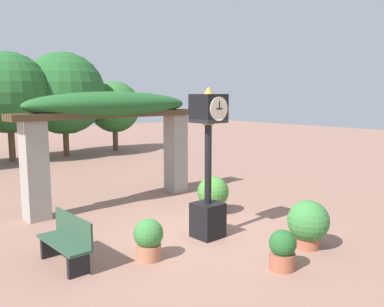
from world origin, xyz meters
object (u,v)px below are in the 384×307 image
pedestal_clock (208,168)px  potted_plant_far_left (283,250)px  potted_plant_near_right (148,239)px  park_bench (67,242)px  potted_plant_near_left (213,193)px  potted_plant_far_right (308,223)px

pedestal_clock → potted_plant_far_left: 2.32m
potted_plant_near_right → park_bench: (-1.22, 0.76, 0.03)m
potted_plant_near_right → pedestal_clock: bearing=4.9°
potted_plant_near_left → park_bench: potted_plant_near_left is taller
potted_plant_near_right → park_bench: size_ratio=0.55×
potted_plant_far_left → park_bench: park_bench is taller
potted_plant_near_right → potted_plant_far_right: potted_plant_far_right is taller
potted_plant_far_right → potted_plant_far_left: bearing=-167.9°
potted_plant_near_left → park_bench: 4.17m
potted_plant_near_left → park_bench: bearing=-172.7°
potted_plant_far_right → park_bench: 4.54m
potted_plant_far_left → park_bench: bearing=135.6°
park_bench → pedestal_clock: bearing=77.7°
pedestal_clock → potted_plant_far_right: (1.02, -1.76, -0.98)m
park_bench → potted_plant_near_right: bearing=58.1°
park_bench → potted_plant_near_left: bearing=97.3°
pedestal_clock → potted_plant_near_left: size_ratio=3.29×
pedestal_clock → potted_plant_near_left: pedestal_clock is taller
potted_plant_far_left → potted_plant_far_right: (1.18, 0.25, 0.16)m
pedestal_clock → potted_plant_far_left: pedestal_clock is taller
potted_plant_near_left → potted_plant_far_right: 2.92m
potted_plant_far_right → park_bench: bearing=148.4°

